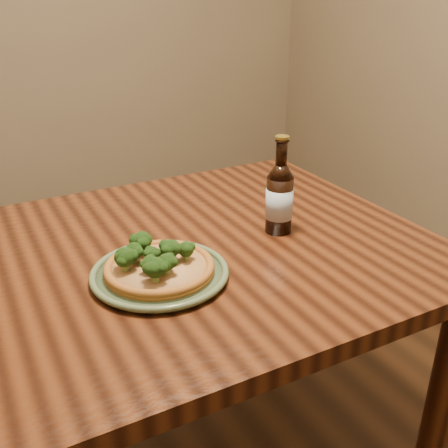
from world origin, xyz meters
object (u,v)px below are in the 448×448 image
table (86,308)px  beer_bottle (279,197)px  plate (160,273)px  pizza (158,265)px

table → beer_bottle: beer_bottle is taller
plate → pizza: 0.02m
table → pizza: 0.21m
beer_bottle → plate: bearing=-150.6°
plate → beer_bottle: 0.35m
pizza → table: bearing=141.9°
pizza → plate: bearing=-12.0°
table → plate: size_ratio=5.65×
pizza → beer_bottle: beer_bottle is taller
table → plate: bearing=-37.6°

